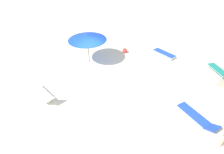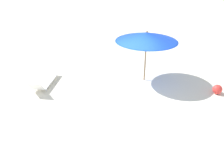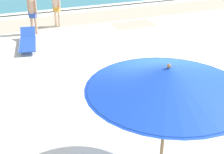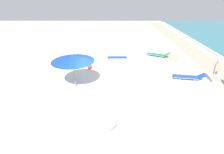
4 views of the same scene
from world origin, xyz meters
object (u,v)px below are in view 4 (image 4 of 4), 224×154
Objects in this scene: beach_ball at (90,67)px; sun_lounger_near_water_left at (189,77)px; sun_lounger_under_umbrella at (93,128)px; lounger_stack at (117,58)px; sun_lounger_beside_umbrella at (158,54)px; beach_umbrella at (73,58)px; beachgoer_wading_adult at (216,69)px.

sun_lounger_near_water_left is at bearing 75.50° from beach_ball.
sun_lounger_under_umbrella reaches higher than sun_lounger_near_water_left.
sun_lounger_near_water_left is 5.73× the size of beach_ball.
sun_lounger_beside_umbrella is at bearing 101.97° from lounger_stack.
lounger_stack is 9.40m from sun_lounger_under_umbrella.
lounger_stack is (-5.17, 2.88, -1.89)m from beach_umbrella.
lounger_stack is at bearing -118.43° from sun_lounger_near_water_left.
sun_lounger_beside_umbrella is 7.02m from beach_ball.
beach_umbrella is 6.21m from lounger_stack.
sun_lounger_beside_umbrella is (-0.91, 4.04, 0.09)m from lounger_stack.
beach_ball is (-3.04, 0.59, -1.82)m from beach_umbrella.
beach_umbrella reaches higher than lounger_stack.
sun_lounger_under_umbrella is at bearing 164.25° from beachgoer_wading_adult.
beachgoer_wading_adult is at bearing 74.70° from beach_ball.
sun_lounger_near_water_left is (-1.14, 7.95, -1.81)m from beach_umbrella.
beachgoer_wading_adult reaches higher than lounger_stack.
sun_lounger_under_umbrella is 1.24× the size of beachgoer_wading_adult.
beach_ball is (-7.18, -0.97, -0.02)m from sun_lounger_under_umbrella.
beach_umbrella reaches higher than sun_lounger_under_umbrella.
beach_umbrella is 1.20× the size of sun_lounger_near_water_left.
sun_lounger_beside_umbrella reaches higher than sun_lounger_near_water_left.
beachgoer_wading_adult is at bearing 80.96° from sun_lounger_near_water_left.
beachgoer_wading_adult is at bearing 54.54° from lounger_stack.
lounger_stack is 0.85× the size of sun_lounger_near_water_left.
sun_lounger_under_umbrella is 0.98× the size of sun_lounger_near_water_left.
sun_lounger_under_umbrella is at bearing 7.73° from beach_ball.
sun_lounger_beside_umbrella is at bearing 131.30° from beach_umbrella.
beach_umbrella is at bearing -21.75° from sun_lounger_beside_umbrella.
sun_lounger_beside_umbrella is 5.67× the size of beach_ball.
sun_lounger_under_umbrella reaches higher than sun_lounger_beside_umbrella.
sun_lounger_near_water_left reaches higher than lounger_stack.
beach_ball is (3.04, -6.33, -0.01)m from sun_lounger_beside_umbrella.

